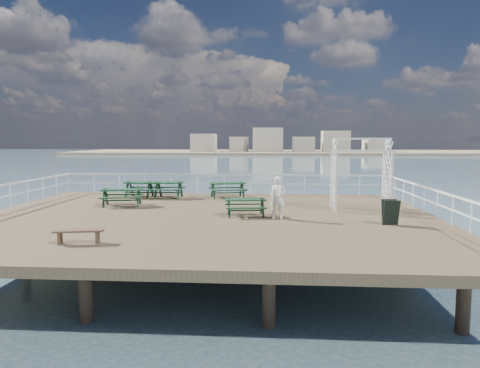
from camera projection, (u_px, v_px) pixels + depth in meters
name	position (u px, v px, depth m)	size (l,w,h in m)	color
ground	(206.00, 219.00, 16.85)	(18.00, 14.00, 0.30)	brown
sea_backdrop	(298.00, 149.00, 149.06)	(300.00, 300.00, 9.20)	#446072
railing	(212.00, 187.00, 19.29)	(17.77, 13.76, 1.10)	silver
picnic_table_a	(165.00, 186.00, 22.01)	(1.89, 1.53, 0.92)	#14371B
picnic_table_b	(143.00, 186.00, 22.08)	(1.95, 1.61, 0.91)	#14371B
picnic_table_c	(228.00, 187.00, 21.97)	(2.15, 1.91, 0.89)	#14371B
picnic_table_d	(122.00, 194.00, 19.30)	(2.02, 1.74, 0.87)	#14371B
picnic_table_e	(246.00, 204.00, 16.75)	(1.73, 1.47, 0.77)	#14371B
flat_bench_near	(79.00, 233.00, 12.31)	(1.43, 0.58, 0.40)	brown
trellis_arbor	(361.00, 178.00, 18.19)	(2.47, 1.34, 3.06)	silver
sandwich_board	(390.00, 213.00, 14.98)	(0.59, 0.46, 0.91)	black
person	(278.00, 198.00, 16.08)	(0.58, 0.38, 1.60)	white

